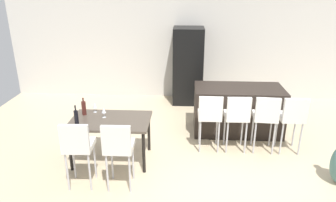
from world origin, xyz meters
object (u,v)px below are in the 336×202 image
dining_chair_far (118,146)px  wine_glass_right (95,105)px  bar_chair_far (292,116)px  wine_glass_middle (104,110)px  dining_table (110,124)px  bar_chair_middle (237,115)px  dining_chair_near (78,144)px  wine_bottle_left (84,108)px  bar_chair_right (266,115)px  wine_bottle_far (76,118)px  refrigerator (188,66)px  kitchen_island (238,110)px  bar_chair_left (210,114)px

dining_chair_far → wine_glass_right: 1.24m
bar_chair_far → wine_glass_middle: 3.18m
dining_table → dining_chair_far: dining_chair_far is taller
bar_chair_middle → dining_chair_near: (-2.40, -1.20, 0.00)m
wine_bottle_left → wine_glass_middle: size_ratio=1.73×
dining_table → wine_glass_right: wine_glass_right is taller
bar_chair_right → wine_bottle_far: (-3.06, -0.67, 0.17)m
wine_glass_middle → wine_bottle_far: bearing=-136.7°
bar_chair_middle → refrigerator: (-0.84, 2.42, 0.22)m
bar_chair_middle → dining_table: 2.15m
dining_table → wine_bottle_far: 0.56m
refrigerator → dining_chair_near: bearing=-113.2°
kitchen_island → bar_chair_right: bearing=-67.1°
wine_glass_middle → wine_glass_right: size_ratio=1.00×
bar_chair_right → dining_table: bar_chair_right is taller
bar_chair_middle → wine_bottle_left: (-2.59, -0.24, 0.16)m
wine_bottle_left → bar_chair_far: bearing=4.0°
dining_chair_far → dining_table: bearing=110.5°
bar_chair_middle → dining_table: (-2.11, -0.42, -0.03)m
dining_chair_near → wine_glass_right: size_ratio=6.03×
wine_bottle_far → bar_chair_right: bearing=12.3°
bar_chair_left → dining_table: 1.70m
bar_chair_left → bar_chair_right: bearing=0.0°
dining_table → dining_chair_far: bearing=-69.5°
kitchen_island → bar_chair_left: (-0.61, -0.80, 0.24)m
wine_bottle_far → bar_chair_left: bearing=17.5°
bar_chair_middle → bar_chair_far: 0.93m
bar_chair_middle → dining_table: bearing=-168.7°
bar_chair_middle → wine_bottle_left: size_ratio=3.49×
dining_table → wine_glass_middle: wine_glass_middle is taller
bar_chair_right → wine_glass_right: 2.93m
bar_chair_far → dining_chair_far: size_ratio=1.00×
dining_chair_near → bar_chair_middle: bearing=26.5°
dining_chair_near → wine_bottle_left: size_ratio=3.49×
dining_chair_near → wine_glass_middle: size_ratio=6.03×
bar_chair_left → wine_bottle_left: (-2.12, -0.24, 0.16)m
bar_chair_middle → wine_bottle_far: bearing=-165.5°
wine_bottle_far → wine_glass_right: wine_bottle_far is taller
bar_chair_middle → refrigerator: 2.58m
refrigerator → wine_bottle_far: bearing=-119.3°
dining_chair_far → wine_bottle_left: dining_chair_far is taller
bar_chair_right → dining_table: bearing=-170.8°
bar_chair_middle → wine_glass_middle: (-2.23, -0.34, 0.17)m
kitchen_island → dining_chair_far: size_ratio=1.62×
kitchen_island → bar_chair_right: 0.90m
dining_chair_near → wine_glass_middle: (0.17, 0.86, 0.17)m
bar_chair_left → dining_table: (-1.64, -0.42, -0.03)m
wine_bottle_far → refrigerator: bearing=60.7°
dining_chair_near → wine_bottle_far: wine_bottle_far is taller
bar_chair_left → bar_chair_middle: bearing=0.0°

